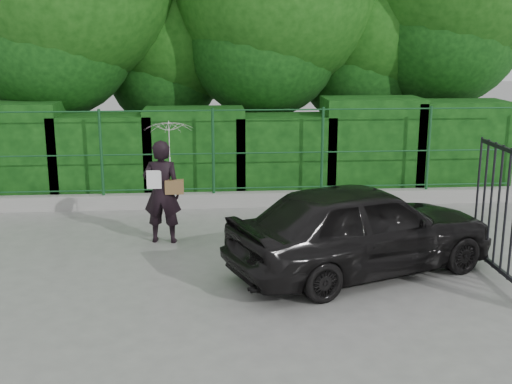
{
  "coord_description": "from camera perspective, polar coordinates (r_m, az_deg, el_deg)",
  "views": [
    {
      "loc": [
        0.27,
        -8.69,
        3.58
      ],
      "look_at": [
        1.05,
        1.3,
        1.1
      ],
      "focal_mm": 45.0,
      "sensor_mm": 36.0,
      "label": 1
    }
  ],
  "objects": [
    {
      "name": "fence",
      "position": [
        13.4,
        -4.59,
        3.63
      ],
      "size": [
        14.13,
        0.06,
        1.8
      ],
      "color": "#164722",
      "rests_on": "kerb"
    },
    {
      "name": "car",
      "position": [
        9.9,
        9.38,
        -3.13
      ],
      "size": [
        4.51,
        3.09,
        1.43
      ],
      "primitive_type": "imported",
      "rotation": [
        0.0,
        0.0,
        1.94
      ],
      "color": "black",
      "rests_on": "ground"
    },
    {
      "name": "ground",
      "position": [
        9.4,
        -5.82,
        -8.55
      ],
      "size": [
        80.0,
        80.0,
        0.0
      ],
      "primitive_type": "plane",
      "color": "gray"
    },
    {
      "name": "hedge",
      "position": [
        14.42,
        -5.11,
        3.56
      ],
      "size": [
        14.2,
        1.2,
        2.19
      ],
      "color": "black",
      "rests_on": "ground"
    },
    {
      "name": "woman",
      "position": [
        11.18,
        -8.02,
        2.21
      ],
      "size": [
        0.92,
        0.85,
        2.14
      ],
      "color": "black",
      "rests_on": "ground"
    },
    {
      "name": "kerb",
      "position": [
        13.63,
        -5.44,
        -0.74
      ],
      "size": [
        14.0,
        0.25,
        0.3
      ],
      "primitive_type": "cube",
      "color": "#9E9E99",
      "rests_on": "ground"
    }
  ]
}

